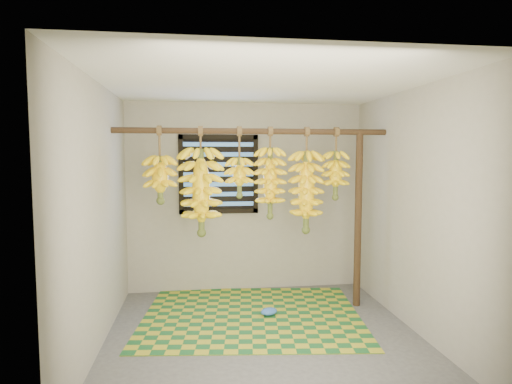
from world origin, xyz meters
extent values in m
cube|color=#484848|center=(0.00, 0.00, -0.01)|extent=(3.00, 3.00, 0.01)
cube|color=silver|center=(0.00, 0.00, 2.40)|extent=(3.00, 3.00, 0.01)
cube|color=gray|center=(0.00, 1.50, 1.20)|extent=(3.00, 0.01, 2.40)
cube|color=gray|center=(-1.50, 0.00, 1.20)|extent=(0.01, 3.00, 2.40)
cube|color=gray|center=(1.50, 0.00, 1.20)|extent=(0.01, 3.00, 2.40)
cube|color=black|center=(-0.35, 1.48, 1.50)|extent=(1.00, 0.04, 1.00)
cylinder|color=#432B19|center=(0.00, 0.70, 2.00)|extent=(3.00, 0.06, 0.06)
cylinder|color=#432B19|center=(1.20, 0.70, 1.00)|extent=(0.08, 0.08, 2.00)
cube|color=#195525|center=(-0.05, 0.54, 0.01)|extent=(2.52, 2.11, 0.01)
ellipsoid|color=blue|center=(0.14, 0.51, 0.05)|extent=(0.23, 0.20, 0.08)
cylinder|color=brown|center=(-1.01, 0.70, 1.87)|extent=(0.02, 0.02, 0.33)
cylinder|color=#4C5923|center=(-1.01, 0.70, 1.50)|extent=(0.06, 0.06, 0.46)
cylinder|color=brown|center=(-0.58, 0.70, 1.90)|extent=(0.02, 0.02, 0.25)
cylinder|color=#4C5923|center=(-0.58, 0.70, 1.36)|extent=(0.07, 0.07, 0.89)
cylinder|color=brown|center=(-0.16, 0.70, 1.86)|extent=(0.02, 0.02, 0.34)
cylinder|color=#4C5923|center=(-0.16, 0.70, 1.52)|extent=(0.05, 0.05, 0.39)
cylinder|color=brown|center=(0.18, 0.70, 1.91)|extent=(0.02, 0.02, 0.24)
cylinder|color=#4C5923|center=(0.18, 0.70, 1.46)|extent=(0.06, 0.06, 0.74)
cylinder|color=brown|center=(0.59, 0.70, 1.89)|extent=(0.02, 0.02, 0.28)
cylinder|color=#4C5923|center=(0.59, 0.70, 1.35)|extent=(0.07, 0.07, 0.86)
cylinder|color=brown|center=(0.93, 0.70, 1.89)|extent=(0.02, 0.02, 0.27)
cylinder|color=#4C5923|center=(0.93, 0.70, 1.54)|extent=(0.05, 0.05, 0.50)
camera|label=1|loc=(-0.61, -3.94, 1.74)|focal=30.00mm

